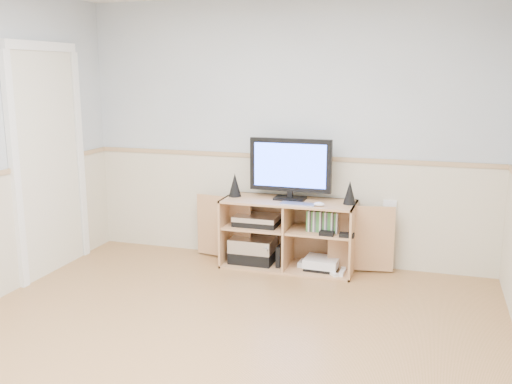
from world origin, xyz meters
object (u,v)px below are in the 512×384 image
keyboard (298,204)px  game_consoles (321,264)px  monitor (290,167)px  media_cabinet (290,232)px

keyboard → game_consoles: (0.20, 0.13, -0.59)m
monitor → game_consoles: (0.32, -0.06, -0.89)m
monitor → media_cabinet: bearing=90.0°
media_cabinet → monitor: size_ratio=2.52×
media_cabinet → game_consoles: bearing=-12.0°
media_cabinet → keyboard: keyboard is taller
monitor → game_consoles: 0.95m
monitor → keyboard: monitor is taller
monitor → game_consoles: size_ratio=1.70×
monitor → keyboard: (0.12, -0.19, -0.30)m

